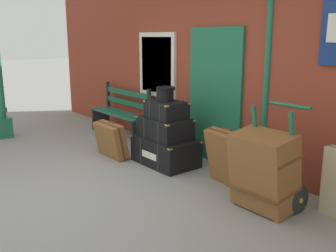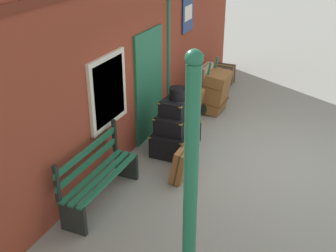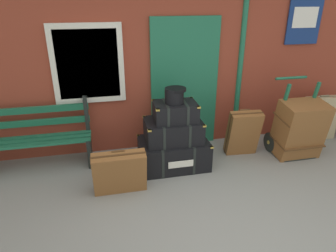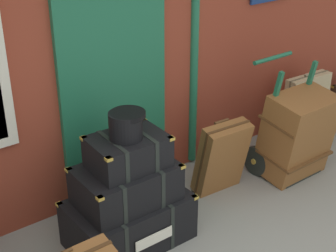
# 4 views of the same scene
# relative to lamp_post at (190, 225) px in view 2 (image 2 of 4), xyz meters

# --- Properties ---
(ground_plane) EXTENTS (60.00, 60.00, 0.00)m
(ground_plane) POSITION_rel_lamp_post_xyz_m (3.50, -0.23, -1.10)
(ground_plane) COLOR gray
(brick_facade) EXTENTS (10.40, 0.35, 3.20)m
(brick_facade) POSITION_rel_lamp_post_xyz_m (3.49, 2.36, 0.50)
(brick_facade) COLOR brown
(brick_facade) RESTS_ON ground
(lamp_post) EXTENTS (0.28, 0.28, 2.91)m
(lamp_post) POSITION_rel_lamp_post_xyz_m (0.00, 0.00, 0.00)
(lamp_post) COLOR #1E6647
(lamp_post) RESTS_ON ground
(platform_bench) EXTENTS (1.60, 0.43, 1.01)m
(platform_bench) POSITION_rel_lamp_post_xyz_m (1.30, 1.93, -0.66)
(platform_bench) COLOR #1E6647
(platform_bench) RESTS_ON ground
(steamer_trunk_base) EXTENTS (1.01, 0.67, 0.43)m
(steamer_trunk_base) POSITION_rel_lamp_post_xyz_m (3.29, 1.49, -0.89)
(steamer_trunk_base) COLOR black
(steamer_trunk_base) RESTS_ON ground
(steamer_trunk_middle) EXTENTS (0.82, 0.56, 0.33)m
(steamer_trunk_middle) POSITION_rel_lamp_post_xyz_m (3.28, 1.49, -0.52)
(steamer_trunk_middle) COLOR black
(steamer_trunk_middle) RESTS_ON steamer_trunk_base
(steamer_trunk_top) EXTENTS (0.63, 0.47, 0.27)m
(steamer_trunk_top) POSITION_rel_lamp_post_xyz_m (3.31, 1.50, -0.23)
(steamer_trunk_top) COLOR black
(steamer_trunk_top) RESTS_ON steamer_trunk_middle
(round_hatbox) EXTENTS (0.30, 0.28, 0.22)m
(round_hatbox) POSITION_rel_lamp_post_xyz_m (3.29, 1.49, 0.02)
(round_hatbox) COLOR black
(round_hatbox) RESTS_ON steamer_trunk_top
(porters_trolley) EXTENTS (0.71, 0.59, 1.20)m
(porters_trolley) POSITION_rel_lamp_post_xyz_m (5.27, 1.54, -0.83)
(porters_trolley) COLOR black
(porters_trolley) RESTS_ON ground
(large_brown_trunk) EXTENTS (0.70, 0.56, 0.93)m
(large_brown_trunk) POSITION_rel_lamp_post_xyz_m (5.27, 1.36, -0.64)
(large_brown_trunk) COLOR brown
(large_brown_trunk) RESTS_ON ground
(suitcase_tan) EXTENTS (0.69, 0.30, 0.60)m
(suitcase_tan) POSITION_rel_lamp_post_xyz_m (2.46, 1.00, -0.81)
(suitcase_tan) COLOR brown
(suitcase_tan) RESTS_ON ground
(suitcase_umber) EXTENTS (0.52, 0.37, 0.77)m
(suitcase_umber) POSITION_rel_lamp_post_xyz_m (4.44, 1.59, -0.72)
(suitcase_umber) COLOR brown
(suitcase_umber) RESTS_ON ground
(suitcase_beige) EXTENTS (0.64, 0.17, 0.82)m
(suitcase_beige) POSITION_rel_lamp_post_xyz_m (6.03, 1.86, -0.71)
(suitcase_beige) COLOR tan
(suitcase_beige) RESTS_ON ground
(corner_trunk) EXTENTS (0.71, 0.52, 0.49)m
(corner_trunk) POSITION_rel_lamp_post_xyz_m (6.98, 1.71, -0.86)
(corner_trunk) COLOR #332319
(corner_trunk) RESTS_ON ground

